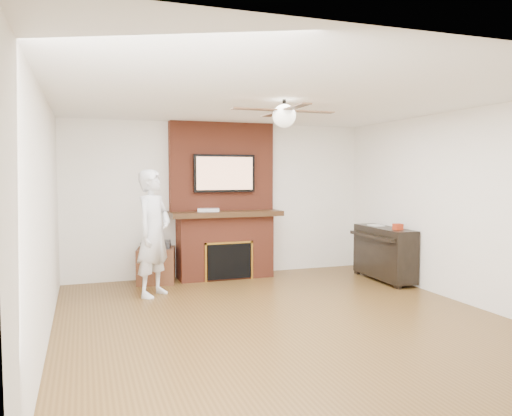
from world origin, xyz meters
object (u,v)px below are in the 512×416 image
object	(u,v)px
fireplace	(224,216)
side_table	(156,263)
piano	(384,252)
person	(154,233)

from	to	relation	value
fireplace	side_table	world-z (taller)	fireplace
fireplace	side_table	size ratio (longest dim) A/B	3.77
piano	person	bearing A→B (deg)	178.27
person	side_table	bearing A→B (deg)	31.41
piano	fireplace	bearing A→B (deg)	155.96
fireplace	person	xyz separation A→B (m)	(-1.24, -0.90, -0.13)
fireplace	piano	distance (m)	2.60
person	piano	bearing A→B (deg)	-51.92
person	piano	world-z (taller)	person
person	side_table	world-z (taller)	person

